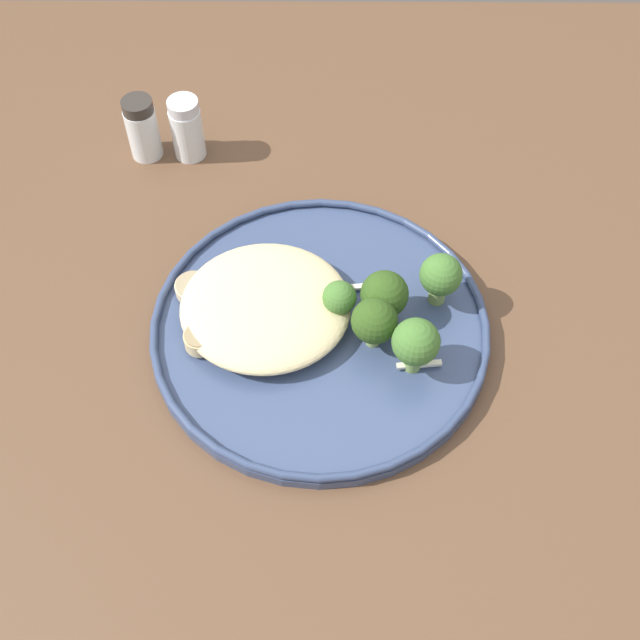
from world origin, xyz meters
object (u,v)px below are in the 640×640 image
Objects in this scene: dinner_plate at (320,328)px; seared_scallop_large_seared at (274,322)px; seared_scallop_right_edge at (274,346)px; seared_scallop_half_hidden at (200,340)px; broccoli_floret_rear_charred at (384,295)px; broccoli_floret_split_head at (416,343)px; pepper_shaker at (142,128)px; broccoli_floret_right_tilted at (339,299)px; broccoli_floret_tall_stalk at (441,276)px; salt_shaker at (187,129)px; seared_scallop_center_golden at (193,288)px; seared_scallop_tilted_round at (248,315)px; broccoli_floret_small_sprig at (374,324)px.

dinner_plate is 10.67× the size of seared_scallop_large_seared.
seared_scallop_right_edge is 0.93× the size of seared_scallop_half_hidden.
broccoli_floret_split_head is at bearing 114.23° from broccoli_floret_rear_charred.
pepper_shaker is (0.08, -0.24, 0.01)m from seared_scallop_half_hidden.
seared_scallop_half_hidden reaches higher than seared_scallop_large_seared.
broccoli_floret_right_tilted reaches higher than dinner_plate.
pepper_shaker is at bearing -58.29° from seared_scallop_large_seared.
salt_shaker is at bearing -39.26° from broccoli_floret_tall_stalk.
broccoli_floret_rear_charred is (-0.09, -0.01, 0.02)m from seared_scallop_large_seared.
broccoli_floret_tall_stalk reaches higher than seared_scallop_right_edge.
dinner_plate is 4.33× the size of pepper_shaker.
broccoli_floret_rear_charred is at bearing 137.57° from pepper_shaker.
seared_scallop_right_edge is at bearing 91.29° from seared_scallop_large_seared.
seared_scallop_center_golden is (0.07, -0.06, -0.00)m from seared_scallop_right_edge.
salt_shaker is at bearing -51.29° from broccoli_floret_split_head.
pepper_shaker is at bearing -61.88° from seared_scallop_tilted_round.
seared_scallop_right_edge is 0.29m from pepper_shaker.
seared_scallop_half_hidden is (-0.01, 0.06, 0.00)m from seared_scallop_center_golden.
seared_scallop_right_edge is 0.79× the size of seared_scallop_center_golden.
seared_scallop_right_edge reaches higher than seared_scallop_large_seared.
dinner_plate is 6.71× the size of broccoli_floret_right_tilted.
broccoli_floret_split_head reaches higher than seared_scallop_tilted_round.
broccoli_floret_rear_charred reaches higher than seared_scallop_right_edge.
broccoli_floret_tall_stalk is at bearing -158.50° from broccoli_floret_rear_charred.
pepper_shaker is at bearing -45.87° from broccoli_floret_split_head.
seared_scallop_tilted_round is 0.17m from broccoli_floret_tall_stalk.
broccoli_floret_split_head is 1.05× the size of broccoli_floret_tall_stalk.
broccoli_floret_split_head reaches higher than broccoli_floret_rear_charred.
seared_scallop_half_hidden is 0.12m from broccoli_floret_right_tilted.
seared_scallop_center_golden is at bearing -30.54° from seared_scallop_tilted_round.
seared_scallop_large_seared is 0.41× the size of pepper_shaker.
broccoli_floret_split_head reaches higher than seared_scallop_right_edge.
seared_scallop_tilted_round is 0.50× the size of broccoli_floret_tall_stalk.
broccoli_floret_right_tilted is at bearing -167.13° from seared_scallop_large_seared.
seared_scallop_large_seared is at bearing -10.55° from broccoli_floret_small_sprig.
broccoli_floret_tall_stalk reaches higher than broccoli_floret_right_tilted.
seared_scallop_half_hidden is (0.04, 0.03, 0.00)m from seared_scallop_tilted_round.
broccoli_floret_small_sprig reaches higher than broccoli_floret_right_tilted.
broccoli_floret_split_head is 0.07m from broccoli_floret_tall_stalk.
seared_scallop_large_seared is 0.24m from salt_shaker.
broccoli_floret_tall_stalk is at bearing -166.95° from seared_scallop_large_seared.
broccoli_floret_rear_charred reaches higher than broccoli_floret_small_sprig.
seared_scallop_right_edge is at bearing 36.21° from dinner_plate.
broccoli_floret_right_tilted reaches higher than seared_scallop_half_hidden.
dinner_plate is 0.03m from broccoli_floret_right_tilted.
broccoli_floret_split_head is at bearing 128.71° from salt_shaker.
broccoli_floret_split_head is 0.06m from broccoli_floret_rear_charred.
salt_shaker reaches higher than dinner_plate.
seared_scallop_large_seared is 0.52× the size of broccoli_floret_rear_charred.
broccoli_floret_right_tilted is at bearing -175.88° from seared_scallop_tilted_round.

